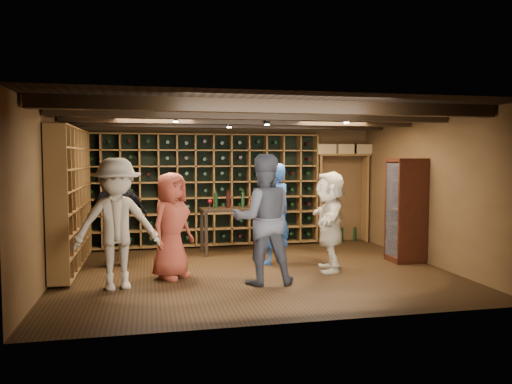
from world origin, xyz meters
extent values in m
plane|color=black|center=(0.00, 0.00, 0.00)|extent=(6.00, 6.00, 0.00)
plane|color=brown|center=(0.00, 2.50, 1.25)|extent=(6.00, 0.00, 6.00)
plane|color=brown|center=(0.00, -2.50, 1.25)|extent=(6.00, 0.00, 6.00)
plane|color=brown|center=(-3.00, 0.00, 1.25)|extent=(0.00, 5.00, 5.00)
plane|color=brown|center=(3.00, 0.00, 1.25)|extent=(0.00, 5.00, 5.00)
plane|color=black|center=(0.00, 0.00, 2.50)|extent=(6.00, 6.00, 0.00)
cube|color=black|center=(0.00, -1.60, 2.42)|extent=(5.90, 0.18, 0.16)
cube|color=black|center=(0.00, -0.50, 2.42)|extent=(5.90, 0.18, 0.16)
cube|color=black|center=(0.00, 0.60, 2.42)|extent=(5.90, 0.18, 0.16)
cube|color=black|center=(0.00, 1.70, 2.42)|extent=(5.90, 0.18, 0.16)
cylinder|color=black|center=(-1.20, 0.00, 2.39)|extent=(0.10, 0.10, 0.10)
cylinder|color=black|center=(0.30, 0.40, 2.39)|extent=(0.10, 0.10, 0.10)
cylinder|color=black|center=(1.40, -0.30, 2.39)|extent=(0.10, 0.10, 0.10)
cylinder|color=black|center=(-0.20, 1.20, 2.39)|extent=(0.10, 0.10, 0.10)
cube|color=brown|center=(-0.52, 2.33, 1.15)|extent=(4.65, 0.30, 2.20)
cube|color=black|center=(-0.52, 2.33, 1.15)|extent=(4.56, 0.02, 2.16)
cube|color=brown|center=(-2.83, 0.82, 1.15)|extent=(0.30, 2.65, 2.20)
cube|color=black|center=(-2.83, 0.82, 1.15)|extent=(0.29, 0.02, 2.16)
cube|color=brown|center=(2.40, 2.32, 1.85)|extent=(1.15, 0.32, 0.04)
cube|color=brown|center=(2.92, 2.32, 0.93)|extent=(0.05, 0.28, 1.85)
cube|color=brown|center=(1.88, 2.32, 0.93)|extent=(0.05, 0.28, 1.85)
cube|color=tan|center=(2.00, 2.32, 1.97)|extent=(0.40, 0.30, 0.20)
cube|color=tan|center=(2.45, 2.32, 1.97)|extent=(0.40, 0.30, 0.20)
cube|color=tan|center=(2.80, 2.32, 1.97)|extent=(0.40, 0.30, 0.20)
cube|color=black|center=(2.72, 0.20, 0.05)|extent=(0.55, 0.50, 0.10)
cube|color=black|center=(2.72, 0.20, 0.90)|extent=(0.55, 0.50, 1.70)
cube|color=white|center=(2.46, 0.20, 0.90)|extent=(0.01, 0.46, 1.60)
cube|color=black|center=(2.72, 0.20, 0.90)|extent=(0.50, 0.44, 0.02)
sphere|color=#59260C|center=(2.70, 0.20, 1.00)|extent=(0.18, 0.18, 0.18)
imported|color=navy|center=(0.46, 0.48, 0.85)|extent=(0.73, 0.63, 1.70)
imported|color=black|center=(-0.04, -0.77, 0.92)|extent=(0.93, 0.75, 1.85)
imported|color=maroon|center=(-1.29, -0.17, 0.79)|extent=(0.89, 0.91, 1.58)
imported|color=black|center=(-2.11, 0.81, 0.83)|extent=(1.03, 0.58, 1.65)
imported|color=#807058|center=(-2.04, -0.63, 0.90)|extent=(1.27, 0.88, 1.79)
imported|color=#BDAB8B|center=(1.19, -0.18, 0.79)|extent=(0.82, 1.53, 1.58)
cube|color=black|center=(-0.11, 1.55, 0.83)|extent=(1.17, 0.64, 0.05)
cube|color=black|center=(-0.61, 1.29, 0.41)|extent=(0.06, 0.06, 0.81)
cube|color=black|center=(0.42, 1.35, 0.41)|extent=(0.06, 0.06, 0.81)
cube|color=black|center=(-0.64, 1.76, 0.41)|extent=(0.06, 0.06, 0.81)
cube|color=black|center=(0.39, 1.82, 0.41)|extent=(0.06, 0.06, 0.81)
cylinder|color=black|center=(-0.40, 1.58, 0.99)|extent=(0.07, 0.07, 0.28)
cylinder|color=black|center=(-0.16, 1.60, 0.99)|extent=(0.07, 0.07, 0.28)
cylinder|color=black|center=(0.12, 1.62, 0.99)|extent=(0.07, 0.07, 0.28)
camera|label=1|loc=(-1.60, -7.60, 1.80)|focal=35.00mm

